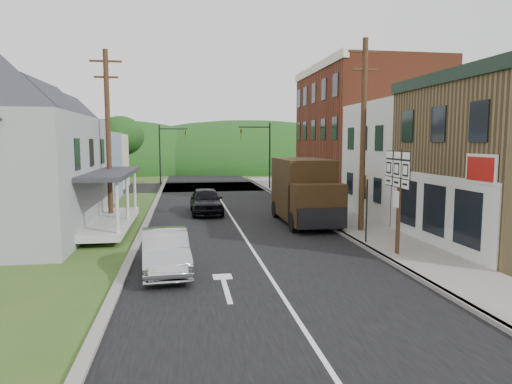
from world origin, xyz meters
name	(u,v)px	position (x,y,z in m)	size (l,w,h in m)	color
ground	(256,256)	(0.00, 0.00, 0.00)	(120.00, 120.00, 0.00)	#2D4719
road	(230,214)	(0.00, 10.00, 0.00)	(9.00, 90.00, 0.02)	black
cross_road	(212,187)	(0.00, 27.00, 0.00)	(60.00, 9.00, 0.02)	black
sidewalk_right	(336,216)	(5.90, 8.00, 0.07)	(2.80, 55.00, 0.15)	slate
curb_right	(313,217)	(4.55, 8.00, 0.07)	(0.20, 55.00, 0.15)	slate
curb_left	(147,221)	(-4.65, 8.00, 0.06)	(0.30, 55.00, 0.12)	slate
storefront_white	(430,160)	(11.30, 7.50, 3.25)	(8.00, 7.00, 6.50)	silver
storefront_red	(365,133)	(11.30, 17.00, 5.00)	(8.00, 12.00, 10.00)	maroon
house_blue	(63,151)	(-11.00, 17.00, 3.69)	(7.14, 8.16, 7.28)	#7D91AB
house_cream	(83,149)	(-11.50, 26.00, 3.69)	(7.14, 8.16, 7.28)	beige
utility_pole_right	(363,134)	(5.60, 3.50, 4.66)	(1.60, 0.26, 9.00)	#472D19
utility_pole_left	(108,135)	(-6.50, 8.00, 4.66)	(1.60, 0.26, 9.00)	#472D19
traffic_signal_right	(262,148)	(4.30, 23.50, 3.76)	(2.87, 0.20, 6.00)	black
traffic_signal_left	(167,147)	(-4.30, 30.50, 3.76)	(2.87, 0.20, 6.00)	black
tree_left_d	(120,136)	(-9.00, 32.00, 4.88)	(4.80, 4.80, 6.94)	#382616
forested_ridge	(201,169)	(0.00, 55.00, 0.00)	(90.00, 30.00, 16.00)	#1A3810
silver_sedan	(165,252)	(-3.31, -1.72, 0.69)	(1.47, 4.21, 1.39)	#AAABAF
dark_sedan	(206,201)	(-1.36, 10.46, 0.78)	(1.84, 4.58, 1.56)	black
delivery_van	(305,191)	(3.60, 6.27, 1.72)	(2.53, 6.09, 3.41)	black
route_sign_cluster	(398,186)	(5.13, -1.07, 2.67)	(0.27, 2.23, 3.89)	#472D19
warning_sign	(366,200)	(4.77, 0.96, 1.93)	(0.32, 0.71, 2.79)	black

